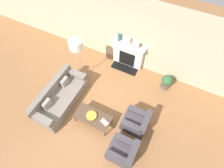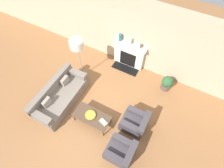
{
  "view_description": "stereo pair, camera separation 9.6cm",
  "coord_description": "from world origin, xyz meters",
  "px_view_note": "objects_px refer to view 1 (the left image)",
  "views": [
    {
      "loc": [
        1.8,
        -1.81,
        5.67
      ],
      "look_at": [
        0.23,
        1.31,
        0.45
      ],
      "focal_mm": 28.0,
      "sensor_mm": 36.0,
      "label": 1
    },
    {
      "loc": [
        1.88,
        -1.77,
        5.67
      ],
      "look_at": [
        0.23,
        1.31,
        0.45
      ],
      "focal_mm": 28.0,
      "sensor_mm": 36.0,
      "label": 2
    }
  ],
  "objects_px": {
    "mantel_vase_left": "(119,37)",
    "couch": "(60,97)",
    "armchair_far": "(136,122)",
    "fireplace": "(128,55)",
    "bowl": "(91,116)",
    "armchair_near": "(123,152)",
    "book": "(105,122)",
    "floor_lamp": "(76,47)",
    "mantel_vase_center_right": "(140,46)",
    "potted_plant": "(167,82)",
    "coffee_table": "(93,117)",
    "mantel_vase_center_left": "(129,41)"
  },
  "relations": [
    {
      "from": "fireplace",
      "to": "armchair_near",
      "type": "height_order",
      "value": "fireplace"
    },
    {
      "from": "bowl",
      "to": "mantel_vase_center_right",
      "type": "bearing_deg",
      "value": 81.69
    },
    {
      "from": "fireplace",
      "to": "mantel_vase_center_right",
      "type": "height_order",
      "value": "mantel_vase_center_right"
    },
    {
      "from": "bowl",
      "to": "mantel_vase_center_left",
      "type": "distance_m",
      "value": 2.99
    },
    {
      "from": "bowl",
      "to": "armchair_far",
      "type": "bearing_deg",
      "value": 20.35
    },
    {
      "from": "fireplace",
      "to": "bowl",
      "type": "xyz_separation_m",
      "value": [
        -0.01,
        -2.87,
        -0.08
      ]
    },
    {
      "from": "bowl",
      "to": "mantel_vase_center_right",
      "type": "xyz_separation_m",
      "value": [
        0.42,
        2.88,
        0.75
      ]
    },
    {
      "from": "floor_lamp",
      "to": "mantel_vase_center_right",
      "type": "height_order",
      "value": "floor_lamp"
    },
    {
      "from": "mantel_vase_left",
      "to": "mantel_vase_center_right",
      "type": "bearing_deg",
      "value": 0.0
    },
    {
      "from": "armchair_near",
      "to": "bowl",
      "type": "xyz_separation_m",
      "value": [
        -1.36,
        0.51,
        0.15
      ]
    },
    {
      "from": "floor_lamp",
      "to": "potted_plant",
      "type": "relative_size",
      "value": 2.89
    },
    {
      "from": "coffee_table",
      "to": "floor_lamp",
      "type": "distance_m",
      "value": 2.34
    },
    {
      "from": "mantel_vase_center_right",
      "to": "potted_plant",
      "type": "xyz_separation_m",
      "value": [
        1.35,
        -0.42,
        -0.87
      ]
    },
    {
      "from": "potted_plant",
      "to": "mantel_vase_left",
      "type": "bearing_deg",
      "value": 169.03
    },
    {
      "from": "fireplace",
      "to": "mantel_vase_left",
      "type": "xyz_separation_m",
      "value": [
        -0.42,
        0.01,
        0.72
      ]
    },
    {
      "from": "floor_lamp",
      "to": "potted_plant",
      "type": "height_order",
      "value": "floor_lamp"
    },
    {
      "from": "armchair_far",
      "to": "floor_lamp",
      "type": "height_order",
      "value": "floor_lamp"
    },
    {
      "from": "armchair_far",
      "to": "fireplace",
      "type": "bearing_deg",
      "value": -150.29
    },
    {
      "from": "mantel_vase_center_right",
      "to": "potted_plant",
      "type": "relative_size",
      "value": 0.28
    },
    {
      "from": "armchair_far",
      "to": "couch",
      "type": "bearing_deg",
      "value": -82.87
    },
    {
      "from": "armchair_near",
      "to": "armchair_far",
      "type": "height_order",
      "value": "same"
    },
    {
      "from": "armchair_far",
      "to": "bowl",
      "type": "relative_size",
      "value": 2.35
    },
    {
      "from": "armchair_near",
      "to": "armchair_far",
      "type": "bearing_deg",
      "value": 180.0
    },
    {
      "from": "armchair_far",
      "to": "mantel_vase_left",
      "type": "xyz_separation_m",
      "value": [
        -1.77,
        2.38,
        0.95
      ]
    },
    {
      "from": "coffee_table",
      "to": "potted_plant",
      "type": "xyz_separation_m",
      "value": [
        1.73,
        2.45,
        -0.06
      ]
    },
    {
      "from": "mantel_vase_center_left",
      "to": "potted_plant",
      "type": "xyz_separation_m",
      "value": [
        1.77,
        -0.42,
        -0.92
      ]
    },
    {
      "from": "bowl",
      "to": "coffee_table",
      "type": "bearing_deg",
      "value": 9.37
    },
    {
      "from": "potted_plant",
      "to": "couch",
      "type": "bearing_deg",
      "value": -143.95
    },
    {
      "from": "bowl",
      "to": "potted_plant",
      "type": "xyz_separation_m",
      "value": [
        1.77,
        2.46,
        -0.13
      ]
    },
    {
      "from": "floor_lamp",
      "to": "potted_plant",
      "type": "distance_m",
      "value": 3.47
    },
    {
      "from": "couch",
      "to": "mantel_vase_center_left",
      "type": "height_order",
      "value": "mantel_vase_center_left"
    },
    {
      "from": "armchair_far",
      "to": "mantel_vase_center_left",
      "type": "xyz_separation_m",
      "value": [
        -1.35,
        2.38,
        0.94
      ]
    },
    {
      "from": "floor_lamp",
      "to": "mantel_vase_center_left",
      "type": "distance_m",
      "value": 1.95
    },
    {
      "from": "couch",
      "to": "floor_lamp",
      "type": "bearing_deg",
      "value": -2.46
    },
    {
      "from": "bowl",
      "to": "mantel_vase_left",
      "type": "bearing_deg",
      "value": 98.09
    },
    {
      "from": "book",
      "to": "bowl",
      "type": "bearing_deg",
      "value": -163.18
    },
    {
      "from": "couch",
      "to": "mantel_vase_left",
      "type": "bearing_deg",
      "value": -19.72
    },
    {
      "from": "fireplace",
      "to": "couch",
      "type": "height_order",
      "value": "fireplace"
    },
    {
      "from": "couch",
      "to": "bowl",
      "type": "bearing_deg",
      "value": -96.62
    },
    {
      "from": "armchair_near",
      "to": "book",
      "type": "height_order",
      "value": "armchair_near"
    },
    {
      "from": "armchair_near",
      "to": "armchair_far",
      "type": "xyz_separation_m",
      "value": [
        0.0,
        1.01,
        0.0
      ]
    },
    {
      "from": "book",
      "to": "mantel_vase_left",
      "type": "xyz_separation_m",
      "value": [
        -0.88,
        2.88,
        0.83
      ]
    },
    {
      "from": "mantel_vase_center_right",
      "to": "armchair_far",
      "type": "bearing_deg",
      "value": -68.47
    },
    {
      "from": "armchair_far",
      "to": "book",
      "type": "distance_m",
      "value": 1.03
    },
    {
      "from": "coffee_table",
      "to": "potted_plant",
      "type": "height_order",
      "value": "potted_plant"
    },
    {
      "from": "armchair_near",
      "to": "potted_plant",
      "type": "xyz_separation_m",
      "value": [
        0.41,
        2.97,
        0.02
      ]
    },
    {
      "from": "mantel_vase_left",
      "to": "couch",
      "type": "bearing_deg",
      "value": -109.72
    },
    {
      "from": "coffee_table",
      "to": "couch",
      "type": "bearing_deg",
      "value": 173.81
    },
    {
      "from": "fireplace",
      "to": "couch",
      "type": "distance_m",
      "value": 3.06
    },
    {
      "from": "fireplace",
      "to": "mantel_vase_center_right",
      "type": "relative_size",
      "value": 7.43
    }
  ]
}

